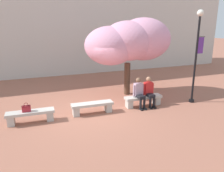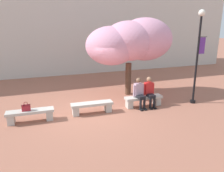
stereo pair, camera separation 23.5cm
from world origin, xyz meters
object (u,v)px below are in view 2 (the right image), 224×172
Objects in this scene: lamp_post_with_banner at (198,49)px; person_seated_right at (149,91)px; stone_bench_center at (143,100)px; person_seated_left at (139,92)px; handbag at (26,107)px; stone_bench_west_end at (30,114)px; stone_bench_near_west at (92,106)px; cherry_tree_main at (130,42)px.

person_seated_right is at bearing 170.33° from lamp_post_with_banner.
lamp_post_with_banner reaches higher than stone_bench_center.
person_seated_left is at bearing -167.86° from stone_bench_center.
handbag is at bearing 176.67° from lamp_post_with_banner.
stone_bench_near_west is (2.33, 0.00, 0.00)m from stone_bench_west_end.
stone_bench_near_west is 2.61m from person_seated_right.
cherry_tree_main is (4.92, 1.87, 2.08)m from handbag.
person_seated_left and person_seated_right have the same top height.
stone_bench_west_end and stone_bench_center have the same top height.
person_seated_right is 2.75m from cherry_tree_main.
lamp_post_with_banner is (7.12, -0.41, 1.86)m from handbag.
lamp_post_with_banner is (7.00, -0.41, 2.14)m from stone_bench_west_end.
stone_bench_near_west is at bearing 178.81° from person_seated_right.
lamp_post_with_banner reaches higher than person_seated_left.
stone_bench_near_west is 5.16m from lamp_post_with_banner.
person_seated_left is 3.81× the size of handbag.
cherry_tree_main is (0.14, 1.87, 2.36)m from stone_bench_center.
stone_bench_near_west is 2.33m from stone_bench_center.
person_seated_right is (2.58, -0.05, 0.40)m from stone_bench_near_west.
person_seated_left reaches higher than stone_bench_center.
stone_bench_near_west is at bearing 180.00° from stone_bench_center.
stone_bench_center is 3.01m from cherry_tree_main.
lamp_post_with_banner is (2.59, -0.36, 1.75)m from person_seated_left.
handbag is (-4.78, 0.00, 0.28)m from stone_bench_center.
stone_bench_west_end is 1.31× the size of person_seated_left.
cherry_tree_main is (4.80, 1.87, 2.36)m from stone_bench_west_end.
stone_bench_center is at bearing 0.00° from stone_bench_near_west.
stone_bench_near_west is 1.31× the size of person_seated_right.
stone_bench_near_west is 0.42× the size of lamp_post_with_banner.
person_seated_left is 2.77m from cherry_tree_main.
person_seated_left is 1.00× the size of person_seated_right.
stone_bench_center is 0.42× the size of lamp_post_with_banner.
stone_bench_center is 0.39× the size of cherry_tree_main.
stone_bench_center is at bearing 170.06° from lamp_post_with_banner.
stone_bench_west_end is 4.99× the size of handbag.
stone_bench_center is 4.79m from handbag.
cherry_tree_main is at bearing 37.15° from stone_bench_near_west.
person_seated_left is 0.32× the size of lamp_post_with_banner.
person_seated_right reaches higher than stone_bench_center.
stone_bench_near_west is at bearing 178.53° from person_seated_left.
cherry_tree_main is (2.47, 1.87, 2.36)m from stone_bench_near_west.
stone_bench_west_end is 1.00× the size of stone_bench_center.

